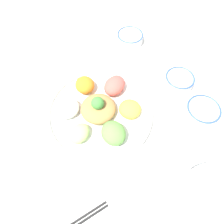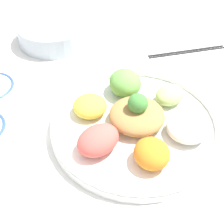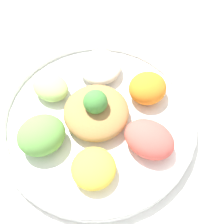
{
  "view_description": "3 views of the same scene",
  "coord_description": "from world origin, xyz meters",
  "px_view_note": "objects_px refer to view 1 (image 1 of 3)",
  "views": [
    {
      "loc": [
        0.03,
        -0.33,
        0.61
      ],
      "look_at": [
        0.06,
        -0.04,
        0.08
      ],
      "focal_mm": 30.0,
      "sensor_mm": 36.0,
      "label": 1
    },
    {
      "loc": [
        -0.02,
        0.49,
        0.52
      ],
      "look_at": [
        0.06,
        0.03,
        0.07
      ],
      "focal_mm": 50.0,
      "sensor_mm": 36.0,
      "label": 2
    },
    {
      "loc": [
        0.31,
        0.0,
        0.54
      ],
      "look_at": [
        0.02,
        0.03,
        0.04
      ],
      "focal_mm": 50.0,
      "sensor_mm": 36.0,
      "label": 3
    }
  ],
  "objects_px": {
    "salad_platter": "(99,110)",
    "serving_spoon_extra": "(42,41)",
    "serving_spoon_main": "(24,68)",
    "side_serving_bowl": "(218,206)",
    "sauce_bowl_red": "(202,111)",
    "sauce_bowl_dark": "(130,37)",
    "rice_bowl_blue": "(179,81)"
  },
  "relations": [
    {
      "from": "salad_platter",
      "to": "serving_spoon_extra",
      "type": "distance_m",
      "value": 0.47
    },
    {
      "from": "serving_spoon_main",
      "to": "side_serving_bowl",
      "type": "bearing_deg",
      "value": 91.5
    },
    {
      "from": "sauce_bowl_red",
      "to": "salad_platter",
      "type": "bearing_deg",
      "value": 173.89
    },
    {
      "from": "salad_platter",
      "to": "sauce_bowl_dark",
      "type": "bearing_deg",
      "value": 65.34
    },
    {
      "from": "sauce_bowl_dark",
      "to": "side_serving_bowl",
      "type": "relative_size",
      "value": 0.53
    },
    {
      "from": "side_serving_bowl",
      "to": "salad_platter",
      "type": "bearing_deg",
      "value": 131.89
    },
    {
      "from": "salad_platter",
      "to": "serving_spoon_main",
      "type": "bearing_deg",
      "value": 140.16
    },
    {
      "from": "serving_spoon_main",
      "to": "sauce_bowl_dark",
      "type": "bearing_deg",
      "value": 149.85
    },
    {
      "from": "rice_bowl_blue",
      "to": "serving_spoon_extra",
      "type": "xyz_separation_m",
      "value": [
        -0.56,
        0.31,
        -0.02
      ]
    },
    {
      "from": "serving_spoon_extra",
      "to": "sauce_bowl_dark",
      "type": "bearing_deg",
      "value": -165.13
    },
    {
      "from": "serving_spoon_main",
      "to": "rice_bowl_blue",
      "type": "bearing_deg",
      "value": 122.22
    },
    {
      "from": "sauce_bowl_red",
      "to": "rice_bowl_blue",
      "type": "bearing_deg",
      "value": 108.86
    },
    {
      "from": "side_serving_bowl",
      "to": "serving_spoon_main",
      "type": "relative_size",
      "value": 2.08
    },
    {
      "from": "sauce_bowl_red",
      "to": "sauce_bowl_dark",
      "type": "relative_size",
      "value": 1.02
    },
    {
      "from": "rice_bowl_blue",
      "to": "serving_spoon_main",
      "type": "bearing_deg",
      "value": 166.43
    },
    {
      "from": "rice_bowl_blue",
      "to": "serving_spoon_extra",
      "type": "bearing_deg",
      "value": 150.94
    },
    {
      "from": "salad_platter",
      "to": "side_serving_bowl",
      "type": "height_order",
      "value": "salad_platter"
    },
    {
      "from": "sauce_bowl_red",
      "to": "side_serving_bowl",
      "type": "xyz_separation_m",
      "value": [
        -0.07,
        -0.3,
        0.01
      ]
    },
    {
      "from": "rice_bowl_blue",
      "to": "side_serving_bowl",
      "type": "xyz_separation_m",
      "value": [
        -0.02,
        -0.44,
        0.01
      ]
    },
    {
      "from": "sauce_bowl_red",
      "to": "rice_bowl_blue",
      "type": "distance_m",
      "value": 0.15
    },
    {
      "from": "sauce_bowl_red",
      "to": "serving_spoon_extra",
      "type": "height_order",
      "value": "sauce_bowl_red"
    },
    {
      "from": "salad_platter",
      "to": "serving_spoon_extra",
      "type": "relative_size",
      "value": 2.95
    },
    {
      "from": "serving_spoon_main",
      "to": "serving_spoon_extra",
      "type": "height_order",
      "value": "same"
    },
    {
      "from": "rice_bowl_blue",
      "to": "sauce_bowl_dark",
      "type": "xyz_separation_m",
      "value": [
        -0.15,
        0.27,
        -0.0
      ]
    },
    {
      "from": "sauce_bowl_dark",
      "to": "serving_spoon_main",
      "type": "bearing_deg",
      "value": -165.93
    },
    {
      "from": "serving_spoon_extra",
      "to": "salad_platter",
      "type": "bearing_deg",
      "value": 141.02
    },
    {
      "from": "salad_platter",
      "to": "sauce_bowl_red",
      "type": "distance_m",
      "value": 0.37
    },
    {
      "from": "sauce_bowl_dark",
      "to": "serving_spoon_extra",
      "type": "distance_m",
      "value": 0.41
    },
    {
      "from": "sauce_bowl_red",
      "to": "sauce_bowl_dark",
      "type": "bearing_deg",
      "value": 116.19
    },
    {
      "from": "salad_platter",
      "to": "sauce_bowl_red",
      "type": "bearing_deg",
      "value": -6.11
    },
    {
      "from": "side_serving_bowl",
      "to": "serving_spoon_main",
      "type": "bearing_deg",
      "value": 135.71
    },
    {
      "from": "sauce_bowl_red",
      "to": "sauce_bowl_dark",
      "type": "distance_m",
      "value": 0.45
    }
  ]
}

